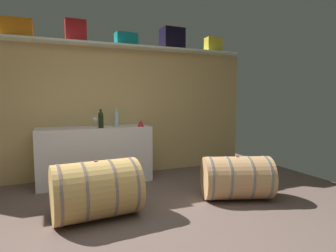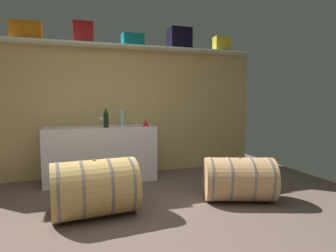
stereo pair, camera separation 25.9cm
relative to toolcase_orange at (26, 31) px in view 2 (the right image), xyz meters
The scene contains 15 objects.
ground_plane 3.14m from the toolcase_orange, 54.82° to the right, with size 6.58×8.19×0.02m, color brown.
back_wall_panel 1.75m from the toolcase_orange, ahead, with size 5.38×0.10×2.15m, color tan.
high_shelf_board 1.22m from the toolcase_orange, ahead, with size 4.95×0.40×0.03m, color white.
toolcase_orange is the anchor object (origin of this frame).
toolcase_red 0.82m from the toolcase_orange, ahead, with size 0.31×0.20×0.33m, color red.
toolcase_teal 1.61m from the toolcase_orange, ahead, with size 0.36×0.20×0.21m, color #0F8488.
toolcase_black 2.44m from the toolcase_orange, ahead, with size 0.38×0.30×0.36m, color black.
toolcase_yellow 3.28m from the toolcase_orange, ahead, with size 0.29×0.20×0.27m, color gold.
work_cabinet 2.16m from the toolcase_orange, 11.23° to the right, with size 1.71×0.59×0.87m, color white.
wine_bottle_clear 1.92m from the toolcase_orange, ahead, with size 0.07×0.07×0.30m.
wine_bottle_dark 1.77m from the toolcase_orange, 19.65° to the right, with size 0.08×0.08×0.28m.
wine_glass 1.72m from the toolcase_orange, ahead, with size 0.08×0.08×0.15m.
red_funnel 2.26m from the toolcase_orange, 12.97° to the right, with size 0.11×0.11×0.10m, color red.
wine_barrel_near 2.71m from the toolcase_orange, 62.26° to the right, with size 0.96×0.70×0.64m.
wine_barrel_far 3.74m from the toolcase_orange, 32.78° to the right, with size 1.00×0.80×0.57m.
Camera 2 is at (-0.54, -2.42, 1.30)m, focal length 30.13 mm.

